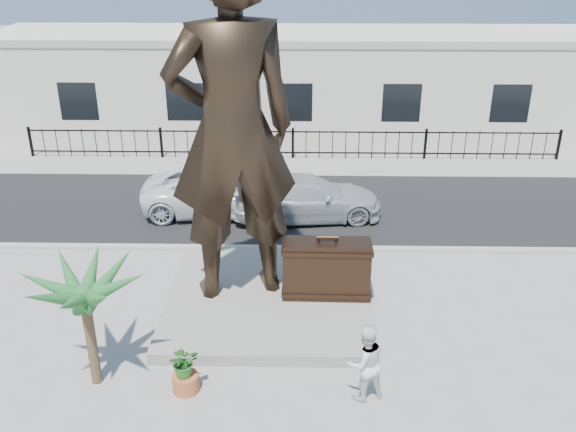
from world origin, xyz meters
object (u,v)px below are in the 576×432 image
tourist (365,362)px  car_white (220,192)px  suitcase (327,269)px  statue (232,131)px

tourist → car_white: 10.19m
suitcase → tourist: bearing=-78.4°
statue → car_white: statue is taller
statue → tourist: size_ratio=4.91×
tourist → car_white: bearing=-88.5°
car_white → suitcase: bearing=-151.8°
statue → suitcase: bearing=155.5°
statue → suitcase: (2.30, -0.32, -3.52)m
statue → car_white: 6.82m
statue → suitcase: size_ratio=3.92×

